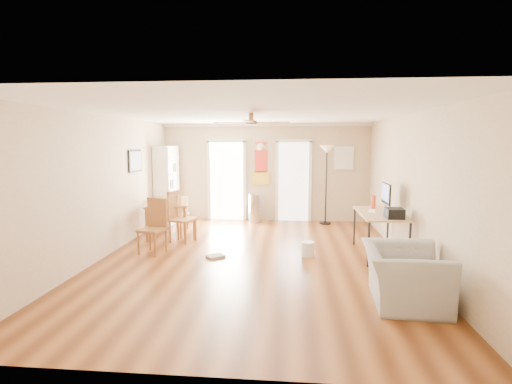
# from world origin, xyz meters

# --- Properties ---
(floor) EXTENTS (7.00, 7.00, 0.00)m
(floor) POSITION_xyz_m (0.00, 0.00, 0.00)
(floor) COLOR brown
(floor) RESTS_ON ground
(ceiling) EXTENTS (5.50, 7.00, 0.00)m
(ceiling) POSITION_xyz_m (0.00, 0.00, 2.60)
(ceiling) COLOR silver
(ceiling) RESTS_ON floor
(wall_back) EXTENTS (5.50, 0.04, 2.60)m
(wall_back) POSITION_xyz_m (0.00, 3.50, 1.30)
(wall_back) COLOR beige
(wall_back) RESTS_ON floor
(wall_front) EXTENTS (5.50, 0.04, 2.60)m
(wall_front) POSITION_xyz_m (0.00, -3.50, 1.30)
(wall_front) COLOR beige
(wall_front) RESTS_ON floor
(wall_left) EXTENTS (0.04, 7.00, 2.60)m
(wall_left) POSITION_xyz_m (-2.75, 0.00, 1.30)
(wall_left) COLOR beige
(wall_left) RESTS_ON floor
(wall_right) EXTENTS (0.04, 7.00, 2.60)m
(wall_right) POSITION_xyz_m (2.75, 0.00, 1.30)
(wall_right) COLOR beige
(wall_right) RESTS_ON floor
(crown_molding) EXTENTS (5.50, 7.00, 0.08)m
(crown_molding) POSITION_xyz_m (0.00, 0.00, 2.56)
(crown_molding) COLOR white
(crown_molding) RESTS_ON wall_back
(kitchen_doorway) EXTENTS (0.90, 0.10, 2.10)m
(kitchen_doorway) POSITION_xyz_m (-1.05, 3.48, 1.05)
(kitchen_doorway) COLOR white
(kitchen_doorway) RESTS_ON wall_back
(bathroom_doorway) EXTENTS (0.80, 0.10, 2.10)m
(bathroom_doorway) POSITION_xyz_m (0.75, 3.48, 1.05)
(bathroom_doorway) COLOR white
(bathroom_doorway) RESTS_ON wall_back
(wall_decal) EXTENTS (0.46, 0.03, 1.10)m
(wall_decal) POSITION_xyz_m (-0.13, 3.48, 1.55)
(wall_decal) COLOR red
(wall_decal) RESTS_ON wall_back
(ac_grille) EXTENTS (0.50, 0.04, 0.60)m
(ac_grille) POSITION_xyz_m (2.05, 3.47, 1.70)
(ac_grille) COLOR white
(ac_grille) RESTS_ON wall_back
(framed_poster) EXTENTS (0.04, 0.66, 0.48)m
(framed_poster) POSITION_xyz_m (-2.73, 1.40, 1.70)
(framed_poster) COLOR black
(framed_poster) RESTS_ON wall_left
(ceiling_fan) EXTENTS (1.24, 1.24, 0.20)m
(ceiling_fan) POSITION_xyz_m (0.00, -0.30, 2.43)
(ceiling_fan) COLOR #593819
(ceiling_fan) RESTS_ON ceiling
(bookshelf) EXTENTS (0.67, 0.99, 2.01)m
(bookshelf) POSITION_xyz_m (-2.53, 2.89, 1.01)
(bookshelf) COLOR white
(bookshelf) RESTS_ON floor
(dining_table) EXTENTS (1.27, 1.70, 0.76)m
(dining_table) POSITION_xyz_m (-2.15, 1.77, 0.38)
(dining_table) COLOR #AD7A37
(dining_table) RESTS_ON floor
(dining_chair_right_a) EXTENTS (0.45, 0.45, 0.96)m
(dining_chair_right_a) POSITION_xyz_m (-1.60, 1.41, 0.48)
(dining_chair_right_a) COLOR olive
(dining_chair_right_a) RESTS_ON floor
(dining_chair_right_b) EXTENTS (0.56, 0.56, 1.07)m
(dining_chair_right_b) POSITION_xyz_m (-1.60, 1.07, 0.54)
(dining_chair_right_b) COLOR #AA7937
(dining_chair_right_b) RESTS_ON floor
(dining_chair_near) EXTENTS (0.52, 0.52, 1.03)m
(dining_chair_near) POSITION_xyz_m (-1.94, 0.19, 0.52)
(dining_chair_near) COLOR #9D5F32
(dining_chair_near) RESTS_ON floor
(dining_chair_far) EXTENTS (0.46, 0.46, 0.90)m
(dining_chair_far) POSITION_xyz_m (-2.01, 2.15, 0.45)
(dining_chair_far) COLOR #A36634
(dining_chair_far) RESTS_ON floor
(trash_can) EXTENTS (0.38, 0.38, 0.75)m
(trash_can) POSITION_xyz_m (-0.25, 3.19, 0.37)
(trash_can) COLOR #A9A9AB
(trash_can) RESTS_ON floor
(torchiere_lamp) EXTENTS (0.46, 0.46, 2.02)m
(torchiere_lamp) POSITION_xyz_m (1.58, 3.16, 1.01)
(torchiere_lamp) COLOR black
(torchiere_lamp) RESTS_ON floor
(computer_desk) EXTENTS (0.75, 1.50, 0.81)m
(computer_desk) POSITION_xyz_m (2.32, 0.46, 0.40)
(computer_desk) COLOR tan
(computer_desk) RESTS_ON floor
(imac) EXTENTS (0.23, 0.57, 0.53)m
(imac) POSITION_xyz_m (2.47, 0.66, 1.07)
(imac) COLOR black
(imac) RESTS_ON computer_desk
(keyboard) EXTENTS (0.21, 0.40, 0.01)m
(keyboard) POSITION_xyz_m (2.20, 0.58, 0.81)
(keyboard) COLOR white
(keyboard) RESTS_ON computer_desk
(printer) EXTENTS (0.29, 0.33, 0.17)m
(printer) POSITION_xyz_m (2.45, -0.02, 0.89)
(printer) COLOR black
(printer) RESTS_ON computer_desk
(orange_bottle) EXTENTS (0.11, 0.11, 0.26)m
(orange_bottle) POSITION_xyz_m (2.30, 0.93, 0.93)
(orange_bottle) COLOR #F43815
(orange_bottle) RESTS_ON computer_desk
(wastebasket_a) EXTENTS (0.29, 0.29, 0.27)m
(wastebasket_a) POSITION_xyz_m (1.00, 0.26, 0.14)
(wastebasket_a) COLOR white
(wastebasket_a) RESTS_ON floor
(floor_cloth) EXTENTS (0.38, 0.37, 0.04)m
(floor_cloth) POSITION_xyz_m (-0.70, 0.04, 0.02)
(floor_cloth) COLOR gray
(floor_cloth) RESTS_ON floor
(armchair) EXTENTS (1.07, 1.20, 0.74)m
(armchair) POSITION_xyz_m (2.15, -1.70, 0.37)
(armchair) COLOR #9B9A96
(armchair) RESTS_ON floor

